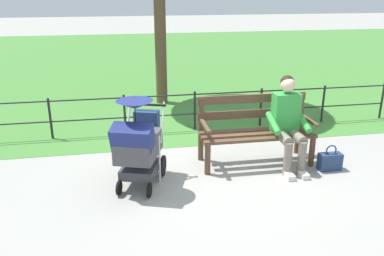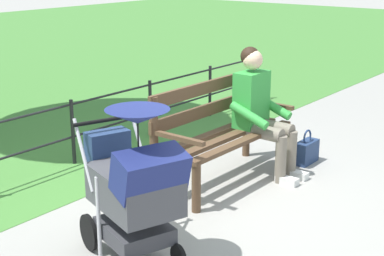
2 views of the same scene
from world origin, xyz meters
name	(u,v)px [view 1 (image 1 of 2)]	position (x,y,z in m)	size (l,w,h in m)	color
ground_plane	(215,167)	(0.00, 0.00, 0.00)	(60.00, 60.00, 0.00)	#9E9B93
grass_lawn	(156,59)	(0.00, -8.80, 0.00)	(40.00, 16.00, 0.01)	#478438
park_bench	(255,127)	(-0.60, -0.12, 0.53)	(1.60, 0.61, 0.96)	brown
person_on_bench	(288,120)	(-0.99, 0.11, 0.68)	(0.53, 0.74, 1.28)	slate
stroller	(138,142)	(1.07, 0.35, 0.59)	(0.75, 0.99, 1.15)	black
handbag	(330,161)	(-1.54, 0.36, 0.13)	(0.32, 0.14, 0.37)	navy
park_fence	(210,106)	(-0.27, -1.57, 0.42)	(7.30, 0.04, 0.70)	black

